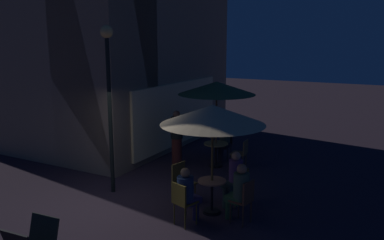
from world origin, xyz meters
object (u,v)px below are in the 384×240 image
Objects in this scene: cafe_table_0 at (212,191)px; patron_seated_0 at (234,176)px; cafe_chair_3 at (245,198)px; patron_standing_4 at (177,139)px; patron_seated_2 at (239,189)px; cafe_chair_5 at (226,141)px; patron_seated_3 at (224,138)px; patio_umbrella_1 at (217,88)px; cafe_chair_4 at (242,151)px; patron_seated_1 at (187,192)px; cafe_table_1 at (216,150)px; cafe_chair_0 at (238,181)px; cafe_chair_2 at (182,200)px; patio_umbrella_0 at (213,115)px; street_lamp_near_corner at (109,83)px; cafe_chair_1 at (182,179)px.

patron_seated_0 is (0.60, -0.26, 0.21)m from cafe_table_0.
patron_seated_0 is (0.78, 0.55, 0.13)m from cafe_chair_3.
patron_seated_2 is at bearing 11.86° from patron_standing_4.
cafe_chair_5 is 0.81× the size of patron_seated_3.
patio_umbrella_1 reaches higher than cafe_chair_4.
patron_standing_4 is at bearing -28.15° from patron_seated_2.
patron_seated_0 is at bearing -2.80° from patron_seated_1.
patio_umbrella_1 is 4.15m from cafe_chair_3.
cafe_chair_3 is (-0.17, -0.81, 0.08)m from cafe_table_0.
cafe_chair_4 is at bearing 74.29° from patron_standing_4.
cafe_table_1 is at bearing 23.21° from cafe_table_0.
cafe_chair_3 is at bearing 51.80° from cafe_chair_0.
patio_umbrella_1 reaches higher than cafe_chair_2.
patron_seated_3 is (0.72, 0.04, -1.65)m from patio_umbrella_1.
cafe_chair_0 is 1.68m from cafe_chair_2.
patron_seated_0 reaches higher than cafe_chair_4.
cafe_table_1 is 0.82× the size of cafe_chair_4.
patron_seated_1 reaches higher than cafe_chair_5.
patron_seated_2 is 4.30m from patron_seated_3.
patron_seated_3 is 1.65m from patron_standing_4.
cafe_chair_2 is at bearing 9.35° from cafe_chair_5.
cafe_chair_0 is at bearing 20.36° from patron_standing_4.
patron_seated_2 is (0.03, 0.13, 0.14)m from cafe_chair_3.
patio_umbrella_0 reaches higher than cafe_chair_5.
patio_umbrella_1 is 1.88m from patron_standing_4.
patron_seated_1 is at bearing 0.00° from cafe_chair_2.
patron_seated_0 is (-2.35, -1.52, 0.18)m from cafe_table_1.
cafe_chair_4 is (3.20, 1.29, -0.02)m from cafe_chair_3.
cafe_chair_5 is (3.07, 1.63, 0.06)m from cafe_chair_0.
cafe_chair_4 is (2.29, 0.80, 0.02)m from cafe_chair_0.
cafe_table_1 is 0.86m from cafe_chair_5.
cafe_table_0 is 0.62× the size of patron_seated_1.
cafe_chair_0 is at bearing -23.28° from patio_umbrella_0.
cafe_chair_5 is at bearing 110.75° from patron_standing_4.
cafe_chair_3 reaches higher than cafe_chair_2.
cafe_chair_3 is 0.74× the size of patron_seated_0.
street_lamp_near_corner is 4.33× the size of cafe_chair_3.
cafe_table_0 is 0.69m from patron_seated_0.
patron_standing_4 is (1.57, 2.55, 0.33)m from cafe_chair_0.
patio_umbrella_0 is 1.83m from cafe_chair_1.
cafe_table_0 is at bearing -156.79° from patio_umbrella_1.
cafe_chair_3 is 4.52m from cafe_chair_5.
patron_seated_2 reaches higher than patron_seated_3.
patron_seated_0 is at bearing -23.28° from patio_umbrella_0.
patio_umbrella_1 is 1.48× the size of patron_standing_4.
cafe_chair_5 is (3.87, -1.37, -2.12)m from street_lamp_near_corner.
cafe_chair_4 is at bearing 21.32° from patron_seated_1.
cafe_chair_1 is at bearing -5.13° from patron_standing_4.
patio_umbrella_0 is at bearing -88.77° from street_lamp_near_corner.
cafe_table_0 is (0.06, -2.68, -2.22)m from street_lamp_near_corner.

